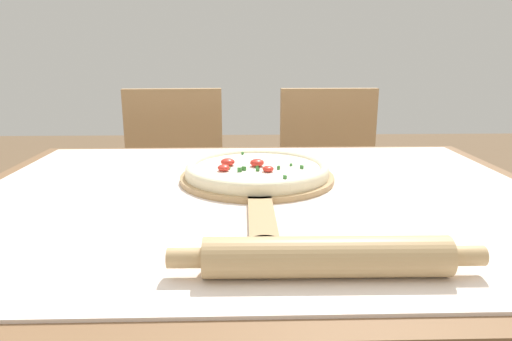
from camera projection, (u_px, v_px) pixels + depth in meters
name	position (u px, v px, depth m)	size (l,w,h in m)	color
dining_table	(258.00, 245.00, 0.96)	(1.23, 0.98, 0.76)	brown
towel_cloth	(259.00, 194.00, 0.93)	(1.15, 0.90, 0.00)	silver
pizza_peel	(256.00, 181.00, 0.99)	(0.34, 0.57, 0.01)	tan
pizza	(255.00, 169.00, 1.01)	(0.32, 0.32, 0.04)	beige
rolling_pin	(326.00, 257.00, 0.58)	(0.40, 0.06, 0.05)	tan
chair_left	(174.00, 189.00, 1.76)	(0.42, 0.42, 0.91)	tan
chair_right	(330.00, 188.00, 1.78)	(0.41, 0.41, 0.91)	tan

